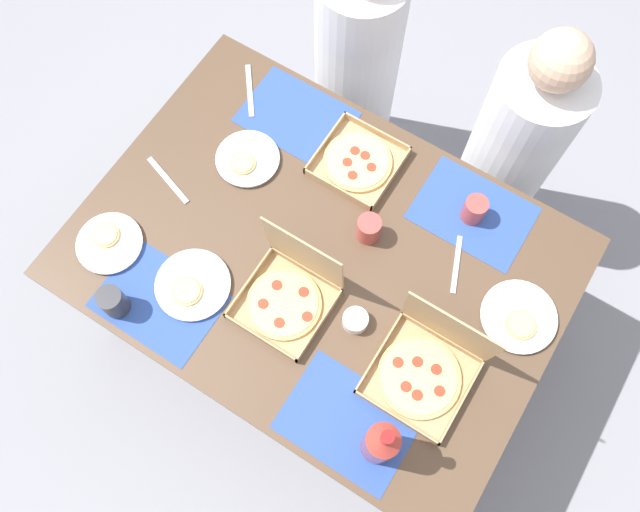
# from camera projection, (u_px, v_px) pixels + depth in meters

# --- Properties ---
(ground_plane) EXTENTS (6.00, 6.00, 0.00)m
(ground_plane) POSITION_uv_depth(u_px,v_px,m) (320.00, 318.00, 2.67)
(ground_plane) COLOR gray
(dining_table) EXTENTS (1.48, 1.06, 0.72)m
(dining_table) POSITION_uv_depth(u_px,v_px,m) (320.00, 266.00, 2.08)
(dining_table) COLOR #3F3328
(dining_table) RESTS_ON ground_plane
(placemat_near_left) EXTENTS (0.36, 0.26, 0.00)m
(placemat_near_left) POSITION_uv_depth(u_px,v_px,m) (159.00, 301.00, 1.94)
(placemat_near_left) COLOR #2D4C9E
(placemat_near_left) RESTS_ON dining_table
(placemat_near_right) EXTENTS (0.36, 0.26, 0.00)m
(placemat_near_right) POSITION_uv_depth(u_px,v_px,m) (348.00, 422.00, 1.82)
(placemat_near_right) COLOR #2D4C9E
(placemat_near_right) RESTS_ON dining_table
(placemat_far_left) EXTENTS (0.36, 0.26, 0.00)m
(placemat_far_left) POSITION_uv_depth(u_px,v_px,m) (297.00, 117.00, 2.17)
(placemat_far_left) COLOR #2D4C9E
(placemat_far_left) RESTS_ON dining_table
(placemat_far_right) EXTENTS (0.36, 0.26, 0.00)m
(placemat_far_right) POSITION_uv_depth(u_px,v_px,m) (473.00, 213.00, 2.04)
(placemat_far_right) COLOR #2D4C9E
(placemat_far_right) RESTS_ON dining_table
(pizza_box_edge_far) EXTENTS (0.26, 0.26, 0.04)m
(pizza_box_edge_far) POSITION_uv_depth(u_px,v_px,m) (358.00, 162.00, 2.10)
(pizza_box_edge_far) COLOR tan
(pizza_box_edge_far) RESTS_ON dining_table
(pizza_box_corner_left) EXTENTS (0.26, 0.26, 0.29)m
(pizza_box_corner_left) POSITION_uv_depth(u_px,v_px,m) (288.00, 293.00, 1.90)
(pizza_box_corner_left) COLOR tan
(pizza_box_corner_left) RESTS_ON dining_table
(pizza_box_corner_right) EXTENTS (0.27, 0.28, 0.31)m
(pizza_box_corner_right) POSITION_uv_depth(u_px,v_px,m) (426.00, 367.00, 1.82)
(pizza_box_corner_right) COLOR tan
(pizza_box_corner_right) RESTS_ON dining_table
(plate_near_right) EXTENTS (0.21, 0.21, 0.03)m
(plate_near_right) POSITION_uv_depth(u_px,v_px,m) (109.00, 243.00, 2.00)
(plate_near_right) COLOR white
(plate_near_right) RESTS_ON dining_table
(plate_far_left) EXTENTS (0.23, 0.23, 0.03)m
(plate_far_left) POSITION_uv_depth(u_px,v_px,m) (192.00, 286.00, 1.95)
(plate_far_left) COLOR white
(plate_far_left) RESTS_ON dining_table
(plate_far_right) EXTENTS (0.21, 0.21, 0.03)m
(plate_far_right) POSITION_uv_depth(u_px,v_px,m) (247.00, 160.00, 2.10)
(plate_far_right) COLOR white
(plate_far_right) RESTS_ON dining_table
(plate_near_left) EXTENTS (0.23, 0.23, 0.03)m
(plate_near_left) POSITION_uv_depth(u_px,v_px,m) (519.00, 318.00, 1.91)
(plate_near_left) COLOR white
(plate_near_left) RESTS_ON dining_table
(soda_bottle) EXTENTS (0.09, 0.09, 0.32)m
(soda_bottle) POSITION_uv_depth(u_px,v_px,m) (381.00, 443.00, 1.67)
(soda_bottle) COLOR #B2382D
(soda_bottle) RESTS_ON dining_table
(cup_red) EXTENTS (0.07, 0.07, 0.09)m
(cup_red) POSITION_uv_depth(u_px,v_px,m) (474.00, 210.00, 2.00)
(cup_red) COLOR #BF4742
(cup_red) RESTS_ON dining_table
(cup_clear_right) EXTENTS (0.07, 0.07, 0.09)m
(cup_clear_right) POSITION_uv_depth(u_px,v_px,m) (369.00, 229.00, 1.98)
(cup_clear_right) COLOR #BF4742
(cup_clear_right) RESTS_ON dining_table
(cup_dark) EXTENTS (0.08, 0.08, 0.11)m
(cup_dark) POSITION_uv_depth(u_px,v_px,m) (113.00, 302.00, 1.89)
(cup_dark) COLOR #333338
(cup_dark) RESTS_ON dining_table
(condiment_bowl) EXTENTS (0.08, 0.08, 0.04)m
(condiment_bowl) POSITION_uv_depth(u_px,v_px,m) (355.00, 320.00, 1.90)
(condiment_bowl) COLOR white
(condiment_bowl) RESTS_ON dining_table
(fork_by_far_right) EXTENTS (0.08, 0.18, 0.00)m
(fork_by_far_right) POSITION_uv_depth(u_px,v_px,m) (456.00, 264.00, 1.98)
(fork_by_far_right) COLOR #B7B7BC
(fork_by_far_right) RESTS_ON dining_table
(knife_by_far_left) EXTENTS (0.14, 0.18, 0.00)m
(knife_by_far_left) POSITION_uv_depth(u_px,v_px,m) (250.00, 91.00, 2.20)
(knife_by_far_left) COLOR #B7B7BC
(knife_by_far_left) RESTS_ON dining_table
(knife_by_near_left) EXTENTS (0.21, 0.08, 0.00)m
(knife_by_near_left) POSITION_uv_depth(u_px,v_px,m) (168.00, 180.00, 2.08)
(knife_by_near_left) COLOR #B7B7BC
(knife_by_near_left) RESTS_ON dining_table
(diner_left_seat) EXTENTS (0.32, 0.32, 1.17)m
(diner_left_seat) POSITION_uv_depth(u_px,v_px,m) (356.00, 67.00, 2.47)
(diner_left_seat) COLOR white
(diner_left_seat) RESTS_ON ground_plane
(diner_right_seat) EXTENTS (0.32, 0.32, 1.12)m
(diner_right_seat) POSITION_uv_depth(u_px,v_px,m) (511.00, 152.00, 2.37)
(diner_right_seat) COLOR white
(diner_right_seat) RESTS_ON ground_plane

